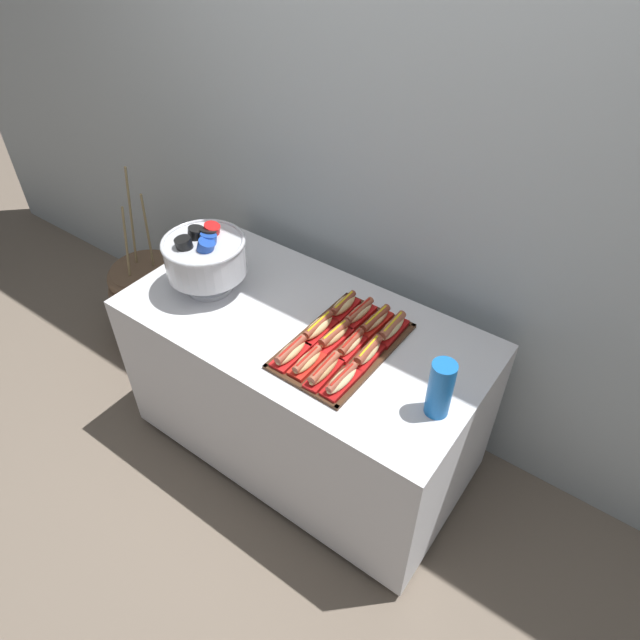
% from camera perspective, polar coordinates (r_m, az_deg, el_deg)
% --- Properties ---
extents(ground_plane, '(10.00, 10.00, 0.00)m').
position_cam_1_polar(ground_plane, '(2.80, -1.47, -12.33)').
color(ground_plane, '#7A6B5B').
extents(back_wall, '(6.00, 0.10, 2.60)m').
position_cam_1_polar(back_wall, '(2.30, 6.22, 16.66)').
color(back_wall, '#B2BCC1').
rests_on(back_wall, ground_plane).
extents(buffet_table, '(1.47, 0.75, 0.78)m').
position_cam_1_polar(buffet_table, '(2.48, -1.63, -6.69)').
color(buffet_table, silver).
rests_on(buffet_table, ground_plane).
extents(floor_vase, '(0.48, 0.48, 1.03)m').
position_cam_1_polar(floor_vase, '(3.29, -16.42, 1.49)').
color(floor_vase, brown).
rests_on(floor_vase, ground_plane).
extents(serving_tray, '(0.34, 0.53, 0.01)m').
position_cam_1_polar(serving_tray, '(2.11, 2.26, -2.63)').
color(serving_tray, '#472B19').
rests_on(serving_tray, buffet_table).
extents(hot_dog_0, '(0.07, 0.17, 0.06)m').
position_cam_1_polar(hot_dog_0, '(2.05, -2.96, -3.26)').
color(hot_dog_0, red).
rests_on(hot_dog_0, serving_tray).
extents(hot_dog_1, '(0.06, 0.16, 0.06)m').
position_cam_1_polar(hot_dog_1, '(2.02, -1.31, -4.22)').
color(hot_dog_1, red).
rests_on(hot_dog_1, serving_tray).
extents(hot_dog_2, '(0.06, 0.19, 0.06)m').
position_cam_1_polar(hot_dog_2, '(1.98, 0.41, -5.06)').
color(hot_dog_2, '#B21414').
rests_on(hot_dog_2, serving_tray).
extents(hot_dog_3, '(0.07, 0.17, 0.06)m').
position_cam_1_polar(hot_dog_3, '(1.95, 2.18, -6.07)').
color(hot_dog_3, '#B21414').
rests_on(hot_dog_3, serving_tray).
extents(hot_dog_4, '(0.07, 0.18, 0.06)m').
position_cam_1_polar(hot_dog_4, '(2.14, -0.18, -0.77)').
color(hot_dog_4, '#B21414').
rests_on(hot_dog_4, serving_tray).
extents(hot_dog_5, '(0.07, 0.17, 0.06)m').
position_cam_1_polar(hot_dog_5, '(2.11, 1.45, -1.59)').
color(hot_dog_5, red).
rests_on(hot_dog_5, serving_tray).
extents(hot_dog_6, '(0.06, 0.16, 0.06)m').
position_cam_1_polar(hot_dog_6, '(2.08, 3.13, -2.46)').
color(hot_dog_6, red).
rests_on(hot_dog_6, serving_tray).
extents(hot_dog_7, '(0.07, 0.17, 0.06)m').
position_cam_1_polar(hot_dog_7, '(2.05, 4.86, -3.27)').
color(hot_dog_7, '#B21414').
rests_on(hot_dog_7, serving_tray).
extents(hot_dog_8, '(0.07, 0.16, 0.06)m').
position_cam_1_polar(hot_dog_8, '(2.24, 2.37, 1.46)').
color(hot_dog_8, '#B21414').
rests_on(hot_dog_8, serving_tray).
extents(hot_dog_9, '(0.07, 0.17, 0.06)m').
position_cam_1_polar(hot_dog_9, '(2.21, 3.96, 0.71)').
color(hot_dog_9, red).
rests_on(hot_dog_9, serving_tray).
extents(hot_dog_10, '(0.06, 0.18, 0.06)m').
position_cam_1_polar(hot_dog_10, '(2.18, 5.58, -0.07)').
color(hot_dog_10, red).
rests_on(hot_dog_10, serving_tray).
extents(hot_dog_11, '(0.06, 0.18, 0.06)m').
position_cam_1_polar(hot_dog_11, '(2.15, 7.26, -0.80)').
color(hot_dog_11, '#B21414').
rests_on(hot_dog_11, serving_tray).
extents(punch_bowl, '(0.34, 0.34, 0.28)m').
position_cam_1_polar(punch_bowl, '(2.34, -11.49, 6.38)').
color(punch_bowl, silver).
rests_on(punch_bowl, buffet_table).
extents(cup_stack, '(0.08, 0.08, 0.22)m').
position_cam_1_polar(cup_stack, '(1.87, 11.99, -6.78)').
color(cup_stack, blue).
rests_on(cup_stack, buffet_table).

